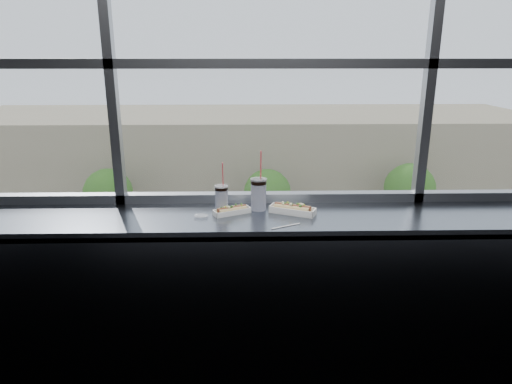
{
  "coord_description": "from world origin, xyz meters",
  "views": [
    {
      "loc": [
        -0.17,
        -1.43,
        2.06
      ],
      "look_at": [
        -0.1,
        1.23,
        1.25
      ],
      "focal_mm": 32.0,
      "sensor_mm": 36.0,
      "label": 1
    }
  ],
  "objects_px": {
    "pedestrian_d": "(397,225)",
    "car_near_c": "(272,315)",
    "soda_cup_left": "(222,197)",
    "car_near_b": "(129,317)",
    "tree_right": "(410,189)",
    "wrapper": "(201,216)",
    "tree_center": "(267,193)",
    "pedestrian_a": "(189,223)",
    "soda_cup_right": "(259,193)",
    "car_far_a": "(79,250)",
    "hotdog_tray_left": "(232,210)",
    "pedestrian_b": "(240,225)",
    "tree_left": "(108,193)",
    "hotdog_tray_right": "(293,209)",
    "loose_straw": "(286,226)",
    "car_far_b": "(297,248)",
    "car_far_c": "(412,247)",
    "car_near_d": "(361,316)"
  },
  "relations": [
    {
      "from": "soda_cup_left",
      "to": "car_far_a",
      "type": "xyz_separation_m",
      "value": [
        -10.51,
        24.19,
        -11.08
      ]
    },
    {
      "from": "car_near_c",
      "to": "pedestrian_b",
      "type": "height_order",
      "value": "car_near_c"
    },
    {
      "from": "hotdog_tray_left",
      "to": "wrapper",
      "type": "xyz_separation_m",
      "value": [
        -0.19,
        -0.06,
        -0.01
      ]
    },
    {
      "from": "pedestrian_b",
      "to": "tree_right",
      "type": "xyz_separation_m",
      "value": [
        12.18,
        -0.16,
        2.73
      ]
    },
    {
      "from": "loose_straw",
      "to": "hotdog_tray_left",
      "type": "bearing_deg",
      "value": 118.74
    },
    {
      "from": "loose_straw",
      "to": "tree_right",
      "type": "height_order",
      "value": "loose_straw"
    },
    {
      "from": "pedestrian_d",
      "to": "car_far_a",
      "type": "bearing_deg",
      "value": -169.77
    },
    {
      "from": "car_far_a",
      "to": "pedestrian_d",
      "type": "height_order",
      "value": "same"
    },
    {
      "from": "hotdog_tray_right",
      "to": "tree_left",
      "type": "distance_m",
      "value": 31.14
    },
    {
      "from": "car_near_d",
      "to": "car_near_b",
      "type": "bearing_deg",
      "value": 82.77
    },
    {
      "from": "car_far_c",
      "to": "pedestrian_a",
      "type": "bearing_deg",
      "value": 68.8
    },
    {
      "from": "car_near_c",
      "to": "tree_left",
      "type": "height_order",
      "value": "tree_left"
    },
    {
      "from": "soda_cup_left",
      "to": "car_far_c",
      "type": "xyz_separation_m",
      "value": [
        10.88,
        24.19,
        -11.1
      ]
    },
    {
      "from": "soda_cup_left",
      "to": "car_near_d",
      "type": "distance_m",
      "value": 20.42
    },
    {
      "from": "pedestrian_a",
      "to": "tree_right",
      "type": "xyz_separation_m",
      "value": [
        15.97,
        -1.0,
        2.83
      ]
    },
    {
      "from": "car_far_a",
      "to": "hotdog_tray_left",
      "type": "bearing_deg",
      "value": -162.98
    },
    {
      "from": "pedestrian_a",
      "to": "car_far_c",
      "type": "bearing_deg",
      "value": -18.43
    },
    {
      "from": "soda_cup_right",
      "to": "pedestrian_b",
      "type": "distance_m",
      "value": 30.44
    },
    {
      "from": "tree_left",
      "to": "car_near_d",
      "type": "bearing_deg",
      "value": -38.4
    },
    {
      "from": "pedestrian_b",
      "to": "pedestrian_a",
      "type": "bearing_deg",
      "value": 77.6
    },
    {
      "from": "soda_cup_left",
      "to": "wrapper",
      "type": "distance_m",
      "value": 0.19
    },
    {
      "from": "loose_straw",
      "to": "car_far_a",
      "type": "bearing_deg",
      "value": 88.14
    },
    {
      "from": "hotdog_tray_left",
      "to": "pedestrian_b",
      "type": "distance_m",
      "value": 30.48
    },
    {
      "from": "car_near_b",
      "to": "tree_right",
      "type": "relative_size",
      "value": 1.22
    },
    {
      "from": "tree_left",
      "to": "pedestrian_b",
      "type": "bearing_deg",
      "value": 1.01
    },
    {
      "from": "soda_cup_left",
      "to": "car_far_b",
      "type": "height_order",
      "value": "soda_cup_left"
    },
    {
      "from": "tree_center",
      "to": "soda_cup_right",
      "type": "bearing_deg",
      "value": -92.95
    },
    {
      "from": "wrapper",
      "to": "tree_center",
      "type": "distance_m",
      "value": 29.62
    },
    {
      "from": "car_near_d",
      "to": "pedestrian_d",
      "type": "distance_m",
      "value": 13.17
    },
    {
      "from": "car_far_b",
      "to": "soda_cup_left",
      "type": "bearing_deg",
      "value": 174.23
    },
    {
      "from": "car_near_c",
      "to": "car_far_b",
      "type": "xyz_separation_m",
      "value": [
        2.06,
        8.0,
        -0.07
      ]
    },
    {
      "from": "car_near_b",
      "to": "tree_right",
      "type": "bearing_deg",
      "value": -51.61
    },
    {
      "from": "pedestrian_a",
      "to": "tree_right",
      "type": "relative_size",
      "value": 0.34
    },
    {
      "from": "soda_cup_right",
      "to": "pedestrian_d",
      "type": "bearing_deg",
      "value": 68.68
    },
    {
      "from": "pedestrian_d",
      "to": "car_near_c",
      "type": "bearing_deg",
      "value": -129.51
    },
    {
      "from": "car_near_d",
      "to": "tree_center",
      "type": "distance_m",
      "value": 12.86
    },
    {
      "from": "pedestrian_b",
      "to": "tree_center",
      "type": "xyz_separation_m",
      "value": [
        2.0,
        -0.16,
        2.49
      ]
    },
    {
      "from": "hotdog_tray_left",
      "to": "pedestrian_b",
      "type": "height_order",
      "value": "hotdog_tray_left"
    },
    {
      "from": "car_near_b",
      "to": "tree_center",
      "type": "bearing_deg",
      "value": -26.92
    },
    {
      "from": "tree_center",
      "to": "car_far_c",
      "type": "bearing_deg",
      "value": -23.51
    },
    {
      "from": "tree_left",
      "to": "tree_center",
      "type": "xyz_separation_m",
      "value": [
        11.24,
        0.0,
        -0.07
      ]
    },
    {
      "from": "soda_cup_right",
      "to": "car_far_a",
      "type": "relative_size",
      "value": 0.06
    },
    {
      "from": "soda_cup_left",
      "to": "pedestrian_d",
      "type": "relative_size",
      "value": 0.15
    },
    {
      "from": "hotdog_tray_right",
      "to": "car_far_c",
      "type": "bearing_deg",
      "value": 91.01
    },
    {
      "from": "car_near_d",
      "to": "tree_left",
      "type": "distance_m",
      "value": 19.49
    },
    {
      "from": "pedestrian_a",
      "to": "tree_center",
      "type": "height_order",
      "value": "tree_center"
    },
    {
      "from": "hotdog_tray_right",
      "to": "pedestrian_a",
      "type": "xyz_separation_m",
      "value": [
        -4.55,
        29.24,
        -11.14
      ]
    },
    {
      "from": "car_far_c",
      "to": "car_far_b",
      "type": "bearing_deg",
      "value": 87.23
    },
    {
      "from": "hotdog_tray_right",
      "to": "pedestrian_d",
      "type": "distance_m",
      "value": 32.1
    },
    {
      "from": "soda_cup_left",
      "to": "pedestrian_b",
      "type": "relative_size",
      "value": 0.15
    }
  ]
}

